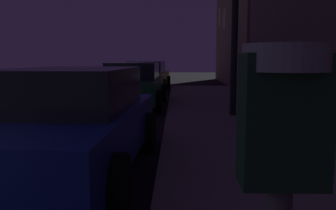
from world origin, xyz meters
TOP-DOWN VIEW (x-y plane):
  - parking_meter at (4.48, 0.24)m, footprint 0.19×0.19m
  - car_blue at (2.85, 4.06)m, footprint 2.08×4.22m
  - car_green at (2.85, 10.90)m, footprint 2.06×4.25m
  - car_yellow_cab at (2.85, 16.78)m, footprint 2.18×4.56m
  - building_far at (11.05, 20.93)m, footprint 7.51×11.79m

SIDE VIEW (x-z plane):
  - car_green at x=2.85m, z-range -0.01..1.42m
  - car_blue at x=2.85m, z-range 0.00..1.43m
  - car_yellow_cab at x=2.85m, z-range 0.00..1.43m
  - parking_meter at x=4.48m, z-range 0.52..1.96m
  - building_far at x=11.05m, z-range 0.00..9.97m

